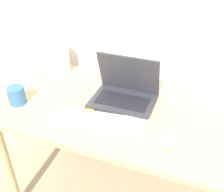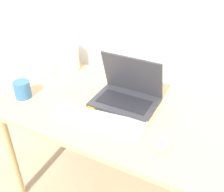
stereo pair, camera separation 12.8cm
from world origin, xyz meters
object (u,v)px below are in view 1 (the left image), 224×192
laptop (125,92)px  keyboard (100,122)px  mouse (170,140)px  mug (17,95)px  vase (59,54)px  mp3_player (92,108)px

laptop → keyboard: 0.24m
mouse → mug: bearing=178.7°
vase → keyboard: bearing=-41.8°
mouse → mp3_player: size_ratio=1.63×
laptop → mp3_player: laptop is taller
mug → mouse: bearing=-1.3°
vase → mug: 0.41m
mouse → mug: mug is taller
mouse → mug: 0.82m
mp3_player → mug: size_ratio=0.62×
keyboard → vase: vase is taller
mouse → vase: (-0.79, 0.42, 0.11)m
laptop → mug: 0.58m
keyboard → mouse: size_ratio=4.83×
laptop → vase: size_ratio=1.30×
laptop → mp3_player: (-0.14, -0.13, -0.05)m
laptop → mouse: 0.38m
mug → keyboard: bearing=-0.3°
mp3_player → keyboard: bearing=-49.0°
mouse → laptop: bearing=139.4°
laptop → mug: bearing=-156.3°
laptop → mouse: (0.29, -0.25, -0.04)m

